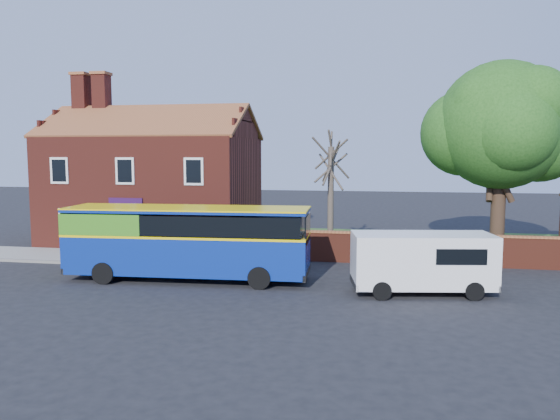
# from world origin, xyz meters

# --- Properties ---
(ground) EXTENTS (120.00, 120.00, 0.00)m
(ground) POSITION_xyz_m (0.00, 0.00, 0.00)
(ground) COLOR black
(ground) RESTS_ON ground
(pavement) EXTENTS (18.00, 3.50, 0.12)m
(pavement) POSITION_xyz_m (-7.00, 5.75, 0.06)
(pavement) COLOR gray
(pavement) RESTS_ON ground
(kerb) EXTENTS (18.00, 0.15, 0.14)m
(kerb) POSITION_xyz_m (-7.00, 4.00, 0.07)
(kerb) COLOR slate
(kerb) RESTS_ON ground
(grass_strip) EXTENTS (26.00, 12.00, 0.04)m
(grass_strip) POSITION_xyz_m (13.00, 13.00, 0.02)
(grass_strip) COLOR #426B28
(grass_strip) RESTS_ON ground
(shop_building) EXTENTS (12.30, 8.13, 10.50)m
(shop_building) POSITION_xyz_m (-7.02, 11.50, 3.41)
(shop_building) COLOR maroon
(shop_building) RESTS_ON ground
(boundary_wall) EXTENTS (22.00, 0.38, 1.60)m
(boundary_wall) POSITION_xyz_m (13.00, 7.00, 0.81)
(boundary_wall) COLOR maroon
(boundary_wall) RESTS_ON ground
(bus) EXTENTS (10.74, 3.19, 3.24)m
(bus) POSITION_xyz_m (-1.66, 1.80, 1.84)
(bus) COLOR navy
(bus) RESTS_ON ground
(van_near) EXTENTS (5.77, 3.05, 2.41)m
(van_near) POSITION_xyz_m (8.67, 1.25, 1.35)
(van_near) COLOR white
(van_near) RESTS_ON ground
(large_tree) EXTENTS (8.56, 6.77, 10.44)m
(large_tree) POSITION_xyz_m (13.31, 10.19, 6.83)
(large_tree) COLOR black
(large_tree) RESTS_ON ground
(bare_tree) EXTENTS (2.43, 2.90, 6.49)m
(bare_tree) POSITION_xyz_m (4.26, 9.49, 3.33)
(bare_tree) COLOR #4C4238
(bare_tree) RESTS_ON ground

